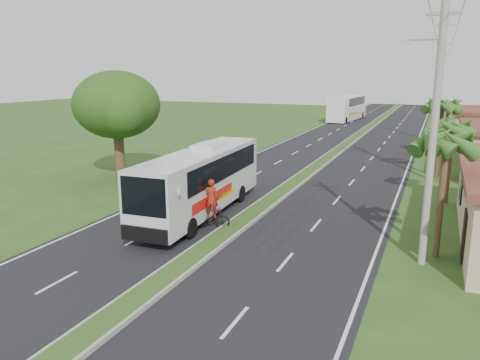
% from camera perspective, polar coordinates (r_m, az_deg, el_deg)
% --- Properties ---
extents(ground, '(180.00, 180.00, 0.00)m').
position_cam_1_polar(ground, '(20.24, -4.05, -8.47)').
color(ground, '#2A461A').
rests_on(ground, ground).
extents(road_asphalt, '(14.00, 160.00, 0.02)m').
position_cam_1_polar(road_asphalt, '(38.45, 9.60, 1.76)').
color(road_asphalt, black).
rests_on(road_asphalt, ground).
extents(median_strip, '(1.20, 160.00, 0.18)m').
position_cam_1_polar(median_strip, '(38.44, 9.61, 1.89)').
color(median_strip, gray).
rests_on(median_strip, ground).
extents(lane_edge_left, '(0.12, 160.00, 0.01)m').
position_cam_1_polar(lane_edge_left, '(40.49, 0.35, 2.49)').
color(lane_edge_left, silver).
rests_on(lane_edge_left, ground).
extents(lane_edge_right, '(0.12, 160.00, 0.01)m').
position_cam_1_polar(lane_edge_right, '(37.52, 19.59, 0.88)').
color(lane_edge_right, silver).
rests_on(lane_edge_right, ground).
extents(palm_verge_a, '(2.40, 2.40, 5.45)m').
position_cam_1_polar(palm_verge_a, '(19.91, 23.89, 4.22)').
color(palm_verge_a, '#473321').
rests_on(palm_verge_a, ground).
extents(palm_verge_b, '(2.40, 2.40, 5.05)m').
position_cam_1_polar(palm_verge_b, '(28.90, 24.52, 5.81)').
color(palm_verge_b, '#473321').
rests_on(palm_verge_b, ground).
extents(palm_verge_c, '(2.40, 2.40, 5.85)m').
position_cam_1_polar(palm_verge_c, '(35.80, 23.48, 8.31)').
color(palm_verge_c, '#473321').
rests_on(palm_verge_c, ground).
extents(palm_verge_d, '(2.40, 2.40, 5.25)m').
position_cam_1_polar(palm_verge_d, '(44.83, 24.08, 8.26)').
color(palm_verge_d, '#473321').
rests_on(palm_verge_d, ground).
extents(shade_tree, '(6.30, 6.00, 7.54)m').
position_cam_1_polar(shade_tree, '(33.94, -14.92, 8.58)').
color(shade_tree, '#473321').
rests_on(shade_tree, ground).
extents(utility_pole_a, '(1.60, 0.28, 11.00)m').
position_cam_1_polar(utility_pole_a, '(18.81, 22.64, 6.75)').
color(utility_pole_a, gray).
rests_on(utility_pole_a, ground).
extents(utility_pole_b, '(3.20, 0.28, 12.00)m').
position_cam_1_polar(utility_pole_b, '(34.75, 23.10, 10.11)').
color(utility_pole_b, gray).
rests_on(utility_pole_b, ground).
extents(utility_pole_c, '(1.60, 0.28, 11.00)m').
position_cam_1_polar(utility_pole_c, '(54.76, 23.25, 10.18)').
color(utility_pole_c, gray).
rests_on(utility_pole_c, ground).
extents(utility_pole_d, '(1.60, 0.28, 10.50)m').
position_cam_1_polar(utility_pole_d, '(74.76, 23.32, 10.47)').
color(utility_pole_d, gray).
rests_on(utility_pole_d, ground).
extents(coach_bus_main, '(2.89, 11.41, 3.65)m').
position_cam_1_polar(coach_bus_main, '(24.63, -4.70, 0.33)').
color(coach_bus_main, silver).
rests_on(coach_bus_main, ground).
extents(coach_bus_far, '(3.84, 12.85, 3.69)m').
position_cam_1_polar(coach_bus_far, '(75.82, 12.96, 8.68)').
color(coach_bus_far, white).
rests_on(coach_bus_far, ground).
extents(motorcyclist, '(1.87, 0.93, 2.47)m').
position_cam_1_polar(motorcyclist, '(22.55, -3.50, -3.73)').
color(motorcyclist, black).
rests_on(motorcyclist, ground).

